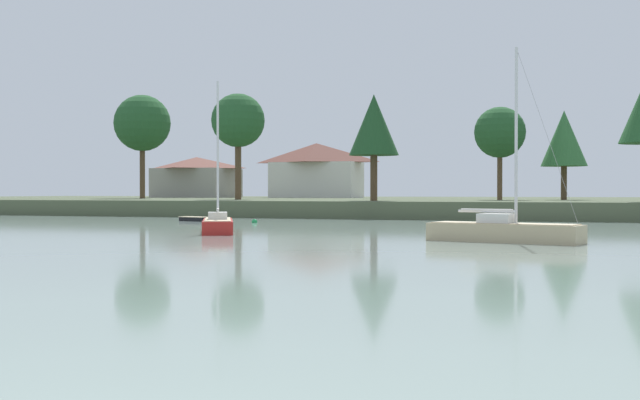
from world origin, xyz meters
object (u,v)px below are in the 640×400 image
(sailboat_sand, at_px, (504,237))
(mooring_buoy_green, at_px, (255,222))
(sailboat_red, at_px, (218,229))
(dinghy_black, at_px, (194,219))

(sailboat_sand, xyz_separation_m, mooring_buoy_green, (-19.53, 16.39, -0.15))
(sailboat_red, xyz_separation_m, mooring_buoy_green, (-3.37, 12.90, -0.14))
(sailboat_red, bearing_deg, sailboat_sand, -12.19)
(sailboat_red, height_order, dinghy_black, sailboat_red)
(sailboat_red, distance_m, mooring_buoy_green, 13.33)
(dinghy_black, relative_size, sailboat_sand, 0.29)
(dinghy_black, relative_size, mooring_buoy_green, 5.94)
(sailboat_red, distance_m, sailboat_sand, 16.54)
(sailboat_sand, distance_m, mooring_buoy_green, 25.50)
(dinghy_black, bearing_deg, mooring_buoy_green, -14.77)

